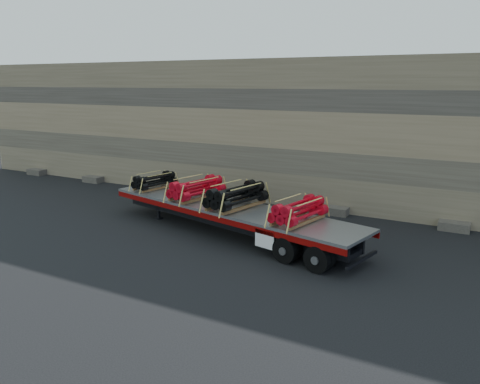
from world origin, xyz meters
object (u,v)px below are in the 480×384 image
(trailer, at_px, (229,220))
(bundle_rear, at_px, (299,211))
(bundle_midfront, at_px, (197,189))
(bundle_midrear, at_px, (236,197))
(bundle_front, at_px, (155,181))

(trailer, distance_m, bundle_rear, 3.44)
(bundle_midfront, xyz_separation_m, bundle_rear, (4.98, -1.16, -0.03))
(bundle_rear, bearing_deg, bundle_midrear, 180.00)
(bundle_front, xyz_separation_m, bundle_rear, (7.68, -1.79, 0.05))
(bundle_front, bearing_deg, bundle_midrear, 0.00)
(bundle_front, xyz_separation_m, bundle_midfront, (2.70, -0.63, 0.07))
(bundle_midfront, bearing_deg, bundle_rear, 0.00)
(bundle_midfront, distance_m, bundle_midrear, 2.22)
(bundle_front, bearing_deg, trailer, 0.00)
(bundle_midfront, relative_size, bundle_midrear, 0.94)
(bundle_midrear, bearing_deg, bundle_rear, 0.00)
(bundle_midrear, bearing_deg, bundle_midfront, 180.00)
(bundle_front, relative_size, bundle_rear, 0.88)
(trailer, height_order, bundle_midrear, bundle_midrear)
(bundle_midrear, bearing_deg, bundle_front, 180.00)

